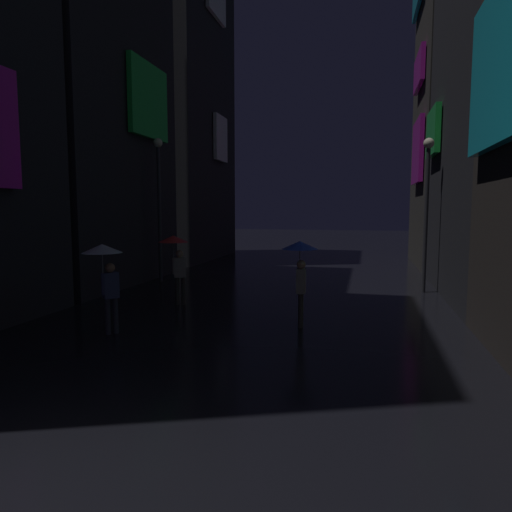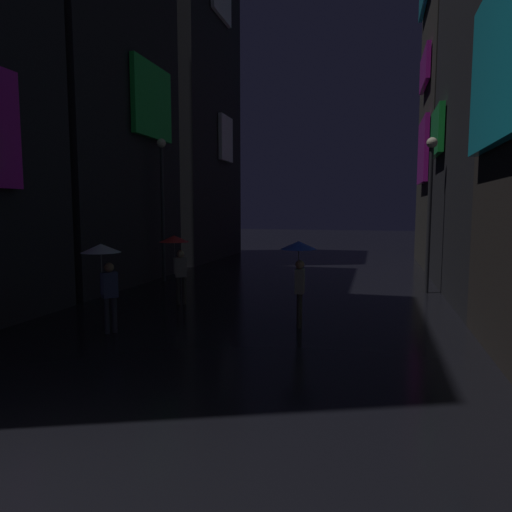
{
  "view_description": "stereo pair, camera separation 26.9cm",
  "coord_description": "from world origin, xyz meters",
  "px_view_note": "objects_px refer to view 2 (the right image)",
  "views": [
    {
      "loc": [
        2.98,
        -3.19,
        2.92
      ],
      "look_at": [
        0.0,
        9.21,
        1.59
      ],
      "focal_mm": 32.0,
      "sensor_mm": 36.0,
      "label": 1
    },
    {
      "loc": [
        3.24,
        -3.12,
        2.92
      ],
      "look_at": [
        0.0,
        9.21,
        1.59
      ],
      "focal_mm": 32.0,
      "sensor_mm": 36.0,
      "label": 2
    }
  ],
  "objects_px": {
    "pedestrian_far_right_blue": "(299,260)",
    "streetlamp_right_far": "(430,196)",
    "streetlamp_left_far": "(162,193)",
    "pedestrian_foreground_left_red": "(176,250)",
    "pedestrian_midstreet_left_clear": "(104,263)"
  },
  "relations": [
    {
      "from": "pedestrian_far_right_blue",
      "to": "streetlamp_right_far",
      "type": "height_order",
      "value": "streetlamp_right_far"
    },
    {
      "from": "streetlamp_left_far",
      "to": "pedestrian_foreground_left_red",
      "type": "bearing_deg",
      "value": -59.19
    },
    {
      "from": "pedestrian_far_right_blue",
      "to": "streetlamp_left_far",
      "type": "relative_size",
      "value": 0.37
    },
    {
      "from": "pedestrian_midstreet_left_clear",
      "to": "streetlamp_left_far",
      "type": "height_order",
      "value": "streetlamp_left_far"
    },
    {
      "from": "streetlamp_left_far",
      "to": "pedestrian_midstreet_left_clear",
      "type": "bearing_deg",
      "value": -73.67
    },
    {
      "from": "pedestrian_midstreet_left_clear",
      "to": "streetlamp_left_far",
      "type": "relative_size",
      "value": 0.37
    },
    {
      "from": "pedestrian_foreground_left_red",
      "to": "pedestrian_far_right_blue",
      "type": "bearing_deg",
      "value": -21.32
    },
    {
      "from": "pedestrian_far_right_blue",
      "to": "streetlamp_left_far",
      "type": "height_order",
      "value": "streetlamp_left_far"
    },
    {
      "from": "pedestrian_foreground_left_red",
      "to": "pedestrian_far_right_blue",
      "type": "distance_m",
      "value": 4.28
    },
    {
      "from": "pedestrian_foreground_left_red",
      "to": "pedestrian_midstreet_left_clear",
      "type": "relative_size",
      "value": 1.0
    },
    {
      "from": "pedestrian_foreground_left_red",
      "to": "streetlamp_right_far",
      "type": "distance_m",
      "value": 8.72
    },
    {
      "from": "pedestrian_foreground_left_red",
      "to": "pedestrian_far_right_blue",
      "type": "height_order",
      "value": "same"
    },
    {
      "from": "streetlamp_right_far",
      "to": "pedestrian_midstreet_left_clear",
      "type": "bearing_deg",
      "value": -136.29
    },
    {
      "from": "pedestrian_far_right_blue",
      "to": "streetlamp_right_far",
      "type": "relative_size",
      "value": 0.4
    },
    {
      "from": "pedestrian_foreground_left_red",
      "to": "pedestrian_midstreet_left_clear",
      "type": "distance_m",
      "value": 3.45
    }
  ]
}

